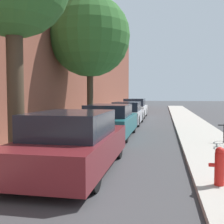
{
  "coord_description": "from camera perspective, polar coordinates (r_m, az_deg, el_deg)",
  "views": [
    {
      "loc": [
        1.29,
        1.02,
        1.82
      ],
      "look_at": [
        -0.7,
        11.59,
        1.12
      ],
      "focal_mm": 44.25,
      "sensor_mm": 36.0,
      "label": 1
    }
  ],
  "objects": [
    {
      "name": "ground_plane",
      "position": [
        15.15,
        5.71,
        -3.19
      ],
      "size": [
        120.0,
        120.0,
        0.0
      ],
      "primitive_type": "plane",
      "color": "#3D3D3F"
    },
    {
      "name": "building_facade_left",
      "position": [
        16.35,
        -9.79,
        15.97
      ],
      "size": [
        0.7,
        52.0,
        10.6
      ],
      "color": "brown",
      "rests_on": "ground"
    },
    {
      "name": "parked_car_white",
      "position": [
        21.7,
        4.76,
        0.72
      ],
      "size": [
        1.7,
        4.34,
        1.46
      ],
      "color": "black",
      "rests_on": "ground"
    },
    {
      "name": "parked_car_maroon",
      "position": [
        6.65,
        -7.96,
        -6.26
      ],
      "size": [
        1.85,
        4.45,
        1.41
      ],
      "color": "black",
      "rests_on": "ground"
    },
    {
      "name": "sidewalk_left",
      "position": [
        15.65,
        -4.94,
        -2.73
      ],
      "size": [
        2.0,
        52.0,
        0.12
      ],
      "color": "#ADA89E",
      "rests_on": "ground"
    },
    {
      "name": "sidewalk_right",
      "position": [
        15.17,
        16.7,
        -3.09
      ],
      "size": [
        2.0,
        52.0,
        0.12
      ],
      "color": "#ADA89E",
      "rests_on": "ground"
    },
    {
      "name": "parked_car_silver",
      "position": [
        16.63,
        3.17,
        -0.34
      ],
      "size": [
        1.69,
        4.26,
        1.35
      ],
      "color": "black",
      "rests_on": "ground"
    },
    {
      "name": "street_tree_far",
      "position": [
        14.12,
        -4.62,
        15.28
      ],
      "size": [
        3.98,
        3.98,
        6.53
      ],
      "color": "#423323",
      "rests_on": "sidewalk_left"
    },
    {
      "name": "parked_car_teal",
      "position": [
        11.73,
        -0.51,
        -1.91
      ],
      "size": [
        1.91,
        4.43,
        1.38
      ],
      "color": "black",
      "rests_on": "ground"
    },
    {
      "name": "fire_hydrant",
      "position": [
        5.59,
        21.34,
        -10.27
      ],
      "size": [
        0.39,
        0.18,
        0.72
      ],
      "color": "red",
      "rests_on": "sidewalk_right"
    }
  ]
}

